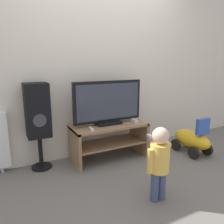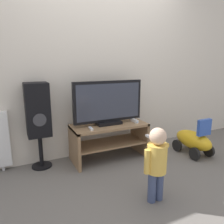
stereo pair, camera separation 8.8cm
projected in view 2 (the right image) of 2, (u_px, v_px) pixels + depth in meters
The scene contains 9 objects.
ground_plane at pixel (117, 165), 2.82m from camera, with size 16.00×16.00×0.00m, color slate.
wall_back at pixel (100, 62), 3.00m from camera, with size 10.00×0.06×2.60m.
tv_stand at pixel (109, 136), 2.95m from camera, with size 1.01×0.45×0.48m.
television at pixel (108, 103), 2.87m from camera, with size 0.96×0.20×0.58m.
game_console at pixel (134, 121), 3.02m from camera, with size 0.04×0.17×0.04m.
remote_primary at pixel (91, 129), 2.69m from camera, with size 0.05×0.13×0.03m.
child at pixel (156, 158), 2.01m from camera, with size 0.28×0.43×0.73m.
speaker_tower at pixel (38, 112), 2.61m from camera, with size 0.27×0.25×1.06m.
ride_on_toy at pixel (194, 140), 3.11m from camera, with size 0.31×0.62×0.55m.
Camera 2 is at (-1.17, -2.32, 1.30)m, focal length 35.00 mm.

